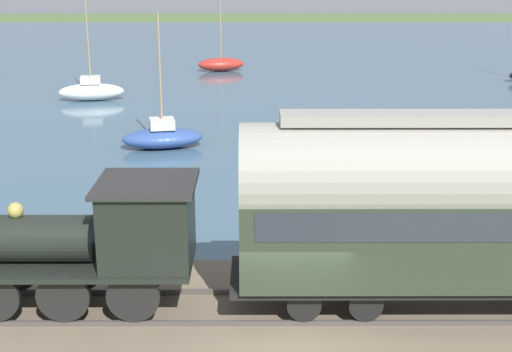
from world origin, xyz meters
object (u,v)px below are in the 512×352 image
at_px(passenger_coach, 475,203).
at_px(steam_locomotive, 92,236).
at_px(sailboat_blue, 163,136).
at_px(sailboat_white, 91,90).
at_px(sailboat_red, 221,64).

bearing_deg(passenger_coach, steam_locomotive, 90.00).
relative_size(passenger_coach, sailboat_blue, 1.78).
height_order(steam_locomotive, sailboat_white, sailboat_white).
height_order(passenger_coach, sailboat_white, sailboat_white).
relative_size(sailboat_red, sailboat_blue, 1.20).
xyz_separation_m(passenger_coach, sailboat_white, (28.26, 14.79, -2.56)).
xyz_separation_m(steam_locomotive, sailboat_red, (40.05, -1.10, -1.87)).
relative_size(steam_locomotive, sailboat_red, 0.84).
bearing_deg(steam_locomotive, sailboat_red, -1.57).
relative_size(sailboat_white, sailboat_blue, 1.38).
distance_m(steam_locomotive, sailboat_red, 40.11).
xyz_separation_m(passenger_coach, sailboat_red, (40.05, 7.39, -2.63)).
bearing_deg(sailboat_white, sailboat_blue, -162.85).
height_order(steam_locomotive, sailboat_red, sailboat_red).
distance_m(steam_locomotive, sailboat_white, 29.01).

